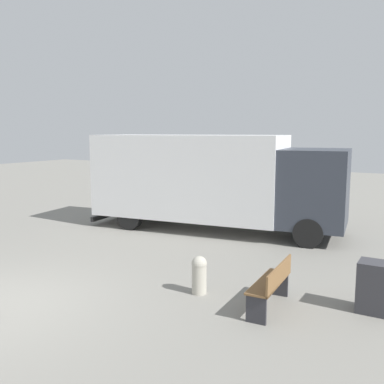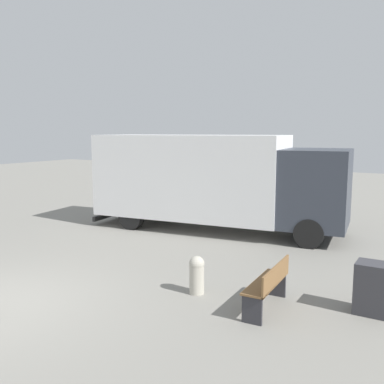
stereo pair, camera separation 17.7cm
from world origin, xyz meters
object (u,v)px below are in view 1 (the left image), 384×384
object	(u,v)px
delivery_truck	(212,179)
bollard_near_bench	(199,273)
park_bench	(272,284)
utility_box	(374,287)

from	to	relation	value
delivery_truck	bollard_near_bench	xyz separation A→B (m)	(2.31, -4.97, -1.24)
park_bench	utility_box	xyz separation A→B (m)	(1.56, 0.77, -0.02)
park_bench	utility_box	world-z (taller)	utility_box
park_bench	delivery_truck	bearing A→B (deg)	34.17
park_bench	bollard_near_bench	size ratio (longest dim) A/B	1.99
delivery_truck	utility_box	distance (m)	6.88
park_bench	utility_box	size ratio (longest dim) A/B	1.65
bollard_near_bench	utility_box	size ratio (longest dim) A/B	0.83
utility_box	bollard_near_bench	bearing A→B (deg)	-165.59
bollard_near_bench	utility_box	bearing A→B (deg)	14.41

